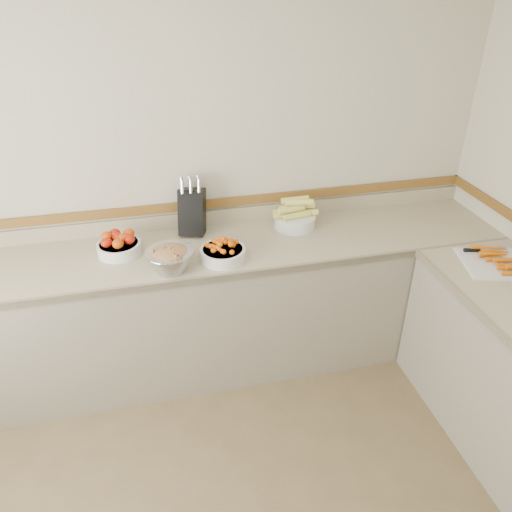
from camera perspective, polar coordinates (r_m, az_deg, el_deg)
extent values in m
plane|color=#B8B098|center=(3.18, -9.04, 9.78)|extent=(4.00, 0.00, 4.00)
cube|color=gray|center=(3.06, -7.81, 0.31)|extent=(4.00, 0.65, 0.04)
cube|color=gray|center=(3.31, -7.26, -6.42)|extent=(4.00, 0.63, 0.86)
cube|color=#776950|center=(2.79, -7.06, -2.87)|extent=(4.00, 0.02, 0.04)
cube|color=gray|center=(3.30, -8.53, 4.04)|extent=(4.00, 0.02, 0.10)
cube|color=brown|center=(3.26, -8.66, 5.60)|extent=(4.00, 0.02, 0.06)
cube|color=black|center=(3.19, -7.32, 5.03)|extent=(0.21, 0.23, 0.31)
cylinder|color=silver|center=(3.08, -8.41, 7.78)|extent=(0.03, 0.04, 0.08)
cylinder|color=silver|center=(3.08, -7.46, 7.88)|extent=(0.03, 0.04, 0.08)
cylinder|color=silver|center=(3.09, -6.52, 7.98)|extent=(0.03, 0.04, 0.08)
cylinder|color=silver|center=(3.11, -8.47, 7.99)|extent=(0.03, 0.04, 0.08)
cylinder|color=silver|center=(3.11, -7.54, 8.10)|extent=(0.03, 0.04, 0.08)
cylinder|color=silver|center=(3.11, -6.60, 8.20)|extent=(0.03, 0.04, 0.08)
cylinder|color=silver|center=(3.14, -8.53, 8.21)|extent=(0.03, 0.04, 0.08)
cylinder|color=silver|center=(3.14, -7.61, 8.31)|extent=(0.03, 0.04, 0.08)
cylinder|color=silver|center=(3.14, -6.68, 8.41)|extent=(0.03, 0.04, 0.08)
cylinder|color=silver|center=(3.09, -15.35, 0.89)|extent=(0.26, 0.26, 0.07)
torus|color=silver|center=(3.08, -15.42, 1.36)|extent=(0.26, 0.26, 0.01)
cylinder|color=white|center=(3.08, -15.42, 1.36)|extent=(0.23, 0.23, 0.01)
ellipsoid|color=#AD1806|center=(3.03, -16.73, 1.48)|extent=(0.07, 0.07, 0.06)
ellipsoid|color=#BD3B06|center=(3.00, -15.51, 1.36)|extent=(0.07, 0.07, 0.06)
ellipsoid|color=#AD1806|center=(3.03, -14.29, 1.85)|extent=(0.07, 0.07, 0.06)
ellipsoid|color=#BD3B06|center=(3.10, -16.70, 2.16)|extent=(0.07, 0.07, 0.06)
ellipsoid|color=#AD1806|center=(3.07, -15.51, 2.05)|extent=(0.07, 0.07, 0.06)
ellipsoid|color=#BD3B06|center=(3.10, -14.32, 2.53)|extent=(0.07, 0.07, 0.06)
ellipsoid|color=#AD1806|center=(3.12, -15.83, 2.49)|extent=(0.07, 0.07, 0.06)
ellipsoid|color=#BD3B06|center=(3.05, -14.95, 1.97)|extent=(0.07, 0.07, 0.06)
cylinder|color=silver|center=(2.93, -3.80, 0.25)|extent=(0.27, 0.27, 0.07)
torus|color=silver|center=(2.91, -3.82, 0.74)|extent=(0.27, 0.27, 0.01)
cylinder|color=white|center=(2.91, -3.82, 0.74)|extent=(0.23, 0.23, 0.01)
sphere|color=#C44906|center=(2.85, -4.75, 1.05)|extent=(0.03, 0.03, 0.03)
sphere|color=#C44906|center=(2.90, -3.47, 1.73)|extent=(0.03, 0.03, 0.03)
sphere|color=#C44906|center=(2.87, -2.90, 1.15)|extent=(0.03, 0.03, 0.03)
sphere|color=#C44906|center=(2.90, -5.53, 1.13)|extent=(0.03, 0.03, 0.03)
sphere|color=#C44906|center=(2.88, -3.90, 1.63)|extent=(0.03, 0.03, 0.03)
sphere|color=#C44906|center=(2.87, -3.89, 1.92)|extent=(0.03, 0.03, 0.03)
sphere|color=#C44906|center=(2.88, -3.94, 2.01)|extent=(0.03, 0.03, 0.03)
sphere|color=#C44906|center=(2.90, -5.58, 1.22)|extent=(0.03, 0.03, 0.03)
sphere|color=#C44906|center=(2.88, -2.65, 1.25)|extent=(0.03, 0.03, 0.03)
sphere|color=#C44906|center=(2.85, -2.40, 0.63)|extent=(0.03, 0.03, 0.03)
sphere|color=#C44906|center=(2.83, -4.12, 0.56)|extent=(0.03, 0.03, 0.03)
sphere|color=#C44906|center=(2.95, -4.76, 1.89)|extent=(0.03, 0.03, 0.03)
sphere|color=#C44906|center=(2.84, -4.77, 0.66)|extent=(0.03, 0.03, 0.03)
sphere|color=#C44906|center=(2.89, -3.44, 1.74)|extent=(0.03, 0.03, 0.03)
sphere|color=#C44906|center=(2.88, -3.27, 1.45)|extent=(0.03, 0.03, 0.03)
sphere|color=#C44906|center=(2.86, -3.94, 1.10)|extent=(0.03, 0.03, 0.03)
sphere|color=#C44906|center=(2.83, -2.77, 0.43)|extent=(0.03, 0.03, 0.03)
sphere|color=#C44906|center=(2.83, -4.08, 0.67)|extent=(0.03, 0.03, 0.03)
sphere|color=#C44906|center=(2.93, -4.00, 1.96)|extent=(0.03, 0.03, 0.03)
sphere|color=#C44906|center=(2.88, -3.96, 1.93)|extent=(0.03, 0.03, 0.03)
sphere|color=#C44906|center=(2.84, -4.21, 0.78)|extent=(0.03, 0.03, 0.03)
sphere|color=#C44906|center=(2.94, -2.44, 1.74)|extent=(0.03, 0.03, 0.03)
sphere|color=#C44906|center=(2.96, -3.55, 1.96)|extent=(0.03, 0.03, 0.03)
sphere|color=#C44906|center=(2.90, -3.00, 1.61)|extent=(0.03, 0.03, 0.03)
sphere|color=#C44906|center=(2.92, -2.67, 1.70)|extent=(0.03, 0.03, 0.03)
sphere|color=#C44906|center=(2.88, -4.28, 1.47)|extent=(0.03, 0.03, 0.03)
sphere|color=#C44906|center=(2.92, -3.86, 1.85)|extent=(0.03, 0.03, 0.03)
sphere|color=#C44906|center=(2.91, -4.79, 1.73)|extent=(0.03, 0.03, 0.03)
sphere|color=#C44906|center=(2.93, -2.70, 1.73)|extent=(0.03, 0.03, 0.03)
sphere|color=#C44906|center=(2.98, -3.73, 2.08)|extent=(0.03, 0.03, 0.03)
sphere|color=#C44906|center=(2.88, -3.87, 1.78)|extent=(0.03, 0.03, 0.03)
sphere|color=#C44906|center=(2.90, -3.86, 1.91)|extent=(0.03, 0.03, 0.03)
sphere|color=#C44906|center=(2.87, -5.05, 1.17)|extent=(0.03, 0.03, 0.03)
sphere|color=#C44906|center=(2.92, -2.22, 1.57)|extent=(0.03, 0.03, 0.03)
sphere|color=#C44906|center=(2.84, -2.47, 0.50)|extent=(0.03, 0.03, 0.03)
sphere|color=#C44906|center=(2.91, -4.80, 1.54)|extent=(0.03, 0.03, 0.03)
sphere|color=#C44906|center=(2.93, -2.98, 1.82)|extent=(0.03, 0.03, 0.03)
sphere|color=#C44906|center=(2.93, -3.91, 2.00)|extent=(0.03, 0.03, 0.03)
sphere|color=#C44906|center=(2.99, -3.78, 2.09)|extent=(0.03, 0.03, 0.03)
sphere|color=#C44906|center=(2.92, -3.75, 1.88)|extent=(0.03, 0.03, 0.03)
sphere|color=#C44906|center=(2.90, -3.85, 1.82)|extent=(0.03, 0.03, 0.03)
sphere|color=#C44906|center=(2.86, -4.94, 0.98)|extent=(0.03, 0.03, 0.03)
cylinder|color=silver|center=(3.29, 4.45, 4.02)|extent=(0.27, 0.27, 0.08)
torus|color=silver|center=(3.28, 4.48, 4.56)|extent=(0.27, 0.27, 0.01)
cylinder|color=#CFC756|center=(3.23, 3.60, 4.72)|extent=(0.18, 0.05, 0.04)
cylinder|color=#CFC756|center=(3.23, 4.71, 4.65)|extent=(0.18, 0.07, 0.04)
cylinder|color=#CFC756|center=(3.27, 5.55, 4.95)|extent=(0.18, 0.06, 0.04)
cylinder|color=#CFC756|center=(3.28, 3.48, 5.14)|extent=(0.18, 0.06, 0.04)
cylinder|color=#CFC756|center=(3.31, 4.79, 5.34)|extent=(0.19, 0.08, 0.04)
cylinder|color=#CFC756|center=(3.24, 4.22, 5.57)|extent=(0.18, 0.06, 0.04)
cylinder|color=#CFC756|center=(3.27, 5.15, 5.74)|extent=(0.18, 0.06, 0.04)
cylinder|color=#CFC756|center=(3.26, 4.49, 6.42)|extent=(0.18, 0.04, 0.04)
cylinder|color=#CFC756|center=(3.22, 4.05, 5.34)|extent=(0.19, 0.07, 0.04)
cylinder|color=#CFC756|center=(3.22, 4.96, 6.12)|extent=(0.18, 0.07, 0.04)
cylinder|color=#B2B2BA|center=(2.84, -9.77, -0.56)|extent=(0.27, 0.27, 0.13)
torus|color=#B2B2BA|center=(2.81, -9.87, 0.45)|extent=(0.27, 0.27, 0.01)
ellipsoid|color=maroon|center=(2.81, -9.86, 0.28)|extent=(0.22, 0.22, 0.07)
cube|color=maroon|center=(2.80, -11.78, 0.59)|extent=(0.03, 0.03, 0.02)
cube|color=#76A650|center=(2.82, -10.19, 0.78)|extent=(0.02, 0.02, 0.02)
cube|color=maroon|center=(2.74, -8.63, 0.05)|extent=(0.03, 0.03, 0.02)
cube|color=#76A650|center=(2.84, -9.73, 0.91)|extent=(0.02, 0.02, 0.02)
cube|color=maroon|center=(2.79, -9.75, 0.88)|extent=(0.03, 0.03, 0.02)
cube|color=#76A650|center=(2.79, -10.23, 0.55)|extent=(0.02, 0.02, 0.02)
cube|color=maroon|center=(2.73, -9.16, 0.04)|extent=(0.03, 0.03, 0.02)
cube|color=#76A650|center=(2.80, -10.52, 0.95)|extent=(0.02, 0.02, 0.02)
cube|color=maroon|center=(2.74, -9.65, 0.22)|extent=(0.02, 0.02, 0.02)
cube|color=#76A650|center=(2.82, -10.90, 0.77)|extent=(0.03, 0.03, 0.02)
cube|color=maroon|center=(2.74, -9.41, 0.20)|extent=(0.03, 0.03, 0.02)
cube|color=#76A650|center=(2.78, -9.41, 0.69)|extent=(0.02, 0.02, 0.02)
cube|color=maroon|center=(2.75, -9.54, 0.33)|extent=(0.03, 0.03, 0.02)
cube|color=#76A650|center=(2.75, -10.14, -0.08)|extent=(0.03, 0.03, 0.02)
cube|color=silver|center=(3.21, 26.25, -0.77)|extent=(0.51, 0.44, 0.01)
cone|color=#C45B06|center=(3.15, 27.25, -1.25)|extent=(0.17, 0.07, 0.03)
cone|color=#C45B06|center=(3.16, 26.98, -1.01)|extent=(0.17, 0.07, 0.03)
cone|color=#C45B06|center=(3.17, 26.80, -0.42)|extent=(0.17, 0.07, 0.03)
cone|color=#C45B06|center=(3.20, 26.43, -0.54)|extent=(0.17, 0.07, 0.03)
cone|color=#C45B06|center=(3.21, 26.17, -0.31)|extent=(0.17, 0.07, 0.03)
cone|color=#C45B06|center=(3.22, 25.99, 0.27)|extent=(0.17, 0.07, 0.03)
cone|color=#C45B06|center=(3.25, 25.64, 0.14)|extent=(0.17, 0.07, 0.03)
cone|color=#C45B06|center=(3.26, 25.38, 0.37)|extent=(0.17, 0.07, 0.03)
cone|color=#C45B06|center=(3.27, 25.21, 0.94)|extent=(0.17, 0.07, 0.03)
cube|color=silver|center=(3.33, 25.29, 0.80)|extent=(0.18, 0.08, 0.00)
cube|color=black|center=(3.25, 23.44, 0.63)|extent=(0.10, 0.04, 0.02)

